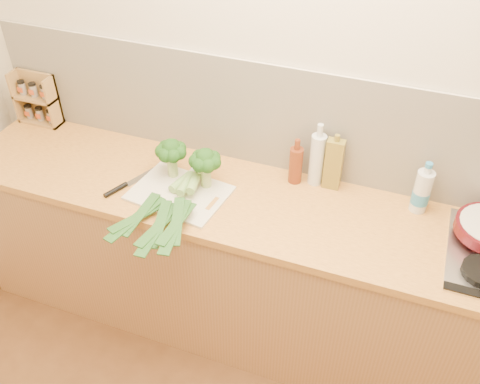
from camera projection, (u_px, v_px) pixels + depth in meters
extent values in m
plane|color=beige|center=(303.00, 98.00, 2.38)|extent=(3.50, 0.00, 3.50)
cube|color=silver|center=(300.00, 124.00, 2.45)|extent=(3.20, 0.02, 0.54)
cube|color=#A57545|center=(275.00, 277.00, 2.71)|extent=(3.20, 0.60, 0.86)
cube|color=gold|center=(279.00, 210.00, 2.43)|extent=(3.20, 0.62, 0.04)
cube|color=silver|center=(180.00, 193.00, 2.48)|extent=(0.47, 0.37, 0.01)
cylinder|color=#9CB569|center=(173.00, 167.00, 2.54)|extent=(0.05, 0.05, 0.10)
sphere|color=#0F330E|center=(171.00, 148.00, 2.48)|extent=(0.09, 0.09, 0.09)
sphere|color=#0F330E|center=(179.00, 153.00, 2.48)|extent=(0.07, 0.07, 0.07)
sphere|color=#0F330E|center=(179.00, 148.00, 2.50)|extent=(0.07, 0.07, 0.07)
sphere|color=#0F330E|center=(173.00, 146.00, 2.52)|extent=(0.07, 0.07, 0.07)
sphere|color=#0F330E|center=(166.00, 147.00, 2.51)|extent=(0.07, 0.07, 0.07)
sphere|color=#0F330E|center=(162.00, 151.00, 2.48)|extent=(0.07, 0.07, 0.07)
sphere|color=#0F330E|center=(165.00, 155.00, 2.46)|extent=(0.07, 0.07, 0.07)
sphere|color=#0F330E|center=(173.00, 156.00, 2.46)|extent=(0.07, 0.07, 0.07)
cylinder|color=#9CB569|center=(206.00, 177.00, 2.48)|extent=(0.05, 0.05, 0.10)
sphere|color=#0F330E|center=(205.00, 158.00, 2.41)|extent=(0.09, 0.09, 0.09)
sphere|color=#0F330E|center=(214.00, 163.00, 2.41)|extent=(0.07, 0.07, 0.07)
sphere|color=#0F330E|center=(213.00, 158.00, 2.44)|extent=(0.07, 0.07, 0.07)
sphere|color=#0F330E|center=(207.00, 155.00, 2.46)|extent=(0.07, 0.07, 0.07)
sphere|color=#0F330E|center=(199.00, 157.00, 2.45)|extent=(0.07, 0.07, 0.07)
sphere|color=#0F330E|center=(196.00, 161.00, 2.42)|extent=(0.07, 0.07, 0.07)
sphere|color=#0F330E|center=(200.00, 165.00, 2.40)|extent=(0.07, 0.07, 0.07)
sphere|color=#0F330E|center=(208.00, 166.00, 2.39)|extent=(0.07, 0.07, 0.07)
cylinder|color=white|center=(197.00, 169.00, 2.58)|extent=(0.07, 0.12, 0.04)
cylinder|color=#7AAB55|center=(181.00, 182.00, 2.50)|extent=(0.07, 0.15, 0.04)
cube|color=#204C1B|center=(139.00, 216.00, 2.31)|extent=(0.16, 0.29, 0.02)
cube|color=#204C1B|center=(136.00, 218.00, 2.30)|extent=(0.13, 0.34, 0.01)
cube|color=#204C1B|center=(140.00, 214.00, 2.32)|extent=(0.06, 0.28, 0.02)
cylinder|color=white|center=(196.00, 168.00, 2.55)|extent=(0.05, 0.12, 0.04)
cylinder|color=#7AAB55|center=(186.00, 184.00, 2.46)|extent=(0.05, 0.15, 0.04)
cube|color=#204C1B|center=(159.00, 226.00, 2.24)|extent=(0.08, 0.30, 0.02)
cube|color=#204C1B|center=(157.00, 229.00, 2.22)|extent=(0.07, 0.34, 0.01)
cube|color=#204C1B|center=(160.00, 224.00, 2.24)|extent=(0.11, 0.28, 0.02)
cylinder|color=white|center=(199.00, 169.00, 2.51)|extent=(0.06, 0.10, 0.04)
cylinder|color=#7AAB55|center=(193.00, 183.00, 2.43)|extent=(0.06, 0.13, 0.04)
cube|color=#204C1B|center=(177.00, 223.00, 2.22)|extent=(0.05, 0.30, 0.02)
cube|color=#204C1B|center=(175.00, 226.00, 2.21)|extent=(0.10, 0.34, 0.01)
cube|color=#204C1B|center=(177.00, 221.00, 2.23)|extent=(0.14, 0.28, 0.02)
cube|color=silver|center=(143.00, 177.00, 2.59)|extent=(0.11, 0.19, 0.00)
cylinder|color=black|center=(116.00, 190.00, 2.49)|extent=(0.07, 0.12, 0.02)
cube|color=#A17845|center=(40.00, 96.00, 2.91)|extent=(0.24, 0.01, 0.29)
cube|color=#A17845|center=(42.00, 121.00, 2.97)|extent=(0.24, 0.10, 0.01)
cube|color=#A17845|center=(36.00, 97.00, 2.88)|extent=(0.24, 0.10, 0.01)
cube|color=#A17845|center=(19.00, 95.00, 2.91)|extent=(0.01, 0.10, 0.29)
cube|color=#A17845|center=(54.00, 103.00, 2.85)|extent=(0.01, 0.10, 0.29)
cylinder|color=gray|center=(29.00, 112.00, 2.96)|extent=(0.04, 0.04, 0.07)
cylinder|color=gray|center=(40.00, 115.00, 2.94)|extent=(0.04, 0.04, 0.07)
cylinder|color=gray|center=(51.00, 117.00, 2.92)|extent=(0.04, 0.04, 0.07)
cylinder|color=gray|center=(22.00, 88.00, 2.87)|extent=(0.04, 0.04, 0.07)
cylinder|color=gray|center=(34.00, 91.00, 2.85)|extent=(0.04, 0.04, 0.07)
cylinder|color=gray|center=(45.00, 93.00, 2.83)|extent=(0.04, 0.04, 0.07)
cube|color=olive|center=(334.00, 164.00, 2.45)|extent=(0.08, 0.05, 0.26)
cylinder|color=olive|center=(337.00, 138.00, 2.36)|extent=(0.02, 0.02, 0.03)
cylinder|color=silver|center=(317.00, 160.00, 2.47)|extent=(0.07, 0.07, 0.26)
cylinder|color=silver|center=(320.00, 130.00, 2.37)|extent=(0.03, 0.03, 0.06)
cylinder|color=maroon|center=(296.00, 165.00, 2.50)|extent=(0.06, 0.06, 0.18)
cylinder|color=maroon|center=(297.00, 145.00, 2.43)|extent=(0.03, 0.03, 0.05)
cylinder|color=silver|center=(422.00, 191.00, 2.34)|extent=(0.08, 0.08, 0.21)
cylinder|color=silver|center=(428.00, 170.00, 2.26)|extent=(0.03, 0.03, 0.03)
cylinder|color=teal|center=(420.00, 197.00, 2.36)|extent=(0.08, 0.08, 0.06)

